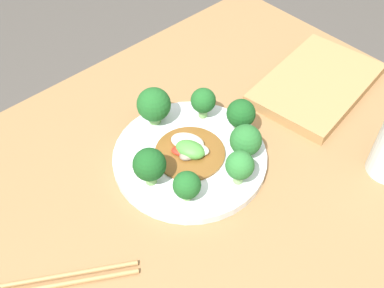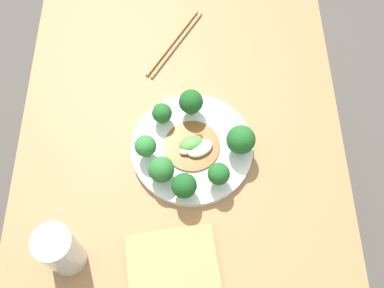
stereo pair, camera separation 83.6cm
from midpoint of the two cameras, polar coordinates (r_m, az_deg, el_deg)
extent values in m
plane|color=#4C4742|center=(1.44, 6.71, -24.41)|extent=(8.00, 8.00, 0.00)
cube|color=olive|center=(1.07, 8.97, -23.72)|extent=(0.92, 0.67, 0.74)
cylinder|color=silver|center=(0.71, 15.59, -22.35)|extent=(0.25, 0.25, 0.02)
cylinder|color=#7AAD5B|center=(0.69, 15.69, -30.11)|extent=(0.02, 0.02, 0.02)
sphere|color=#19511E|center=(0.66, 16.36, -30.23)|extent=(0.05, 0.05, 0.05)
cylinder|color=#7AAD5B|center=(0.71, 21.12, -27.39)|extent=(0.01, 0.01, 0.02)
sphere|color=#1E5B23|center=(0.68, 21.93, -27.37)|extent=(0.04, 0.04, 0.04)
cylinder|color=#89B76B|center=(0.68, 11.26, -27.68)|extent=(0.02, 0.02, 0.01)
sphere|color=#286B2D|center=(0.66, 11.72, -27.72)|extent=(0.05, 0.05, 0.05)
cylinder|color=#70A356|center=(0.72, 23.68, -21.30)|extent=(0.02, 0.02, 0.02)
sphere|color=#1E5B23|center=(0.70, 24.67, -21.01)|extent=(0.06, 0.06, 0.06)
cylinder|color=#89B76B|center=(0.67, 8.08, -23.95)|extent=(0.02, 0.02, 0.02)
sphere|color=#2D7533|center=(0.65, 8.41, -23.84)|extent=(0.04, 0.04, 0.04)
cylinder|color=#7AAD5B|center=(0.70, 14.91, -15.34)|extent=(0.02, 0.02, 0.02)
sphere|color=#19511E|center=(0.67, 15.52, -14.83)|extent=(0.05, 0.05, 0.05)
cylinder|color=#89B76B|center=(0.69, 10.11, -17.36)|extent=(0.01, 0.01, 0.01)
sphere|color=#1E5B23|center=(0.67, 10.44, -17.04)|extent=(0.04, 0.04, 0.04)
cylinder|color=brown|center=(0.70, 15.80, -22.29)|extent=(0.11, 0.11, 0.00)
ellipsoid|color=silver|center=(0.70, 17.35, -22.44)|extent=(0.06, 0.07, 0.02)
ellipsoid|color=silver|center=(0.69, 15.80, -22.30)|extent=(0.05, 0.06, 0.02)
ellipsoid|color=gray|center=(0.69, 15.51, -21.62)|extent=(0.05, 0.03, 0.01)
ellipsoid|color=#4C933D|center=(0.69, 15.86, -22.03)|extent=(0.05, 0.06, 0.02)
ellipsoid|color=red|center=(0.69, 15.91, -22.19)|extent=(0.06, 0.06, 0.01)
cylinder|color=silver|center=(0.66, -5.66, -41.87)|extent=(0.07, 0.07, 0.12)
cylinder|color=#AD7F4C|center=(0.77, 9.84, -1.64)|extent=(0.19, 0.12, 0.01)
cylinder|color=#AD7F4C|center=(0.77, 10.63, -2.06)|extent=(0.19, 0.12, 0.01)
camera|label=1|loc=(0.42, -32.39, 38.05)|focal=42.00mm
camera|label=2|loc=(0.42, 147.61, -38.05)|focal=42.00mm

